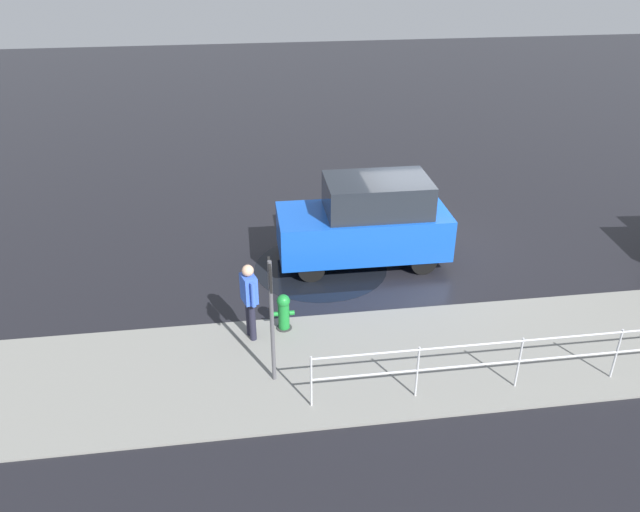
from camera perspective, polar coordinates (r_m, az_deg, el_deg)
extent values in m
plane|color=black|center=(15.54, 8.85, 0.60)|extent=(60.00, 60.00, 0.00)
cube|color=slate|center=(12.19, 14.30, -8.46)|extent=(24.00, 3.20, 0.04)
cube|color=blue|center=(14.49, 3.90, 2.28)|extent=(3.92, 1.74, 0.99)
cube|color=#1E232B|center=(14.18, 5.26, 5.54)|extent=(2.35, 1.52, 0.77)
cylinder|color=black|center=(13.91, -0.82, -1.13)|extent=(0.60, 0.23, 0.60)
cylinder|color=black|center=(15.16, -1.45, 1.50)|extent=(0.60, 0.23, 0.60)
cylinder|color=black|center=(14.39, 9.41, -0.47)|extent=(0.60, 0.23, 0.60)
cylinder|color=black|center=(15.61, 7.99, 2.04)|extent=(0.60, 0.23, 0.60)
cylinder|color=#197A2D|center=(12.27, -3.33, -5.55)|extent=(0.22, 0.22, 0.62)
sphere|color=#197A2D|center=(12.07, -3.38, -4.13)|extent=(0.26, 0.26, 0.26)
cylinder|color=#197A2D|center=(12.24, -2.59, -5.21)|extent=(0.10, 0.09, 0.09)
cylinder|color=#197A2D|center=(12.22, -4.09, -5.32)|extent=(0.10, 0.09, 0.09)
cylinder|color=#2D2D2D|center=(12.43, -3.29, -6.63)|extent=(0.31, 0.31, 0.06)
cube|color=blue|center=(11.65, -6.52, -2.98)|extent=(0.33, 0.41, 0.55)
sphere|color=tan|center=(11.45, -6.62, -1.33)|extent=(0.22, 0.22, 0.22)
cylinder|color=#1E1E2D|center=(12.09, -6.48, -5.61)|extent=(0.13, 0.13, 0.85)
cylinder|color=#1E1E2D|center=(11.95, -6.19, -6.05)|extent=(0.13, 0.13, 0.85)
cylinder|color=blue|center=(11.84, -6.90, -2.43)|extent=(0.09, 0.09, 0.50)
cylinder|color=blue|center=(11.45, -6.12, -3.55)|extent=(0.09, 0.09, 0.50)
cylinder|color=#B7BABF|center=(12.06, 25.45, -8.13)|extent=(0.04, 0.04, 1.05)
cylinder|color=#B7BABF|center=(11.24, 17.71, -9.34)|extent=(0.04, 0.04, 1.05)
cylinder|color=#B7BABF|center=(10.65, 8.88, -10.50)|extent=(0.04, 0.04, 1.05)
cylinder|color=#B7BABF|center=(10.33, -0.80, -11.49)|extent=(0.04, 0.04, 1.05)
cylinder|color=#B7BABF|center=(11.36, 22.15, -6.82)|extent=(8.87, 0.04, 0.04)
cylinder|color=#B7BABF|center=(11.59, 21.77, -8.53)|extent=(8.87, 0.04, 0.04)
cylinder|color=#4C4C51|center=(10.50, -4.40, -6.22)|extent=(0.07, 0.07, 2.40)
cube|color=black|center=(10.00, -4.60, -1.73)|extent=(0.04, 0.44, 0.44)
cylinder|color=black|center=(14.55, 0.06, -1.04)|extent=(3.09, 3.09, 0.01)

